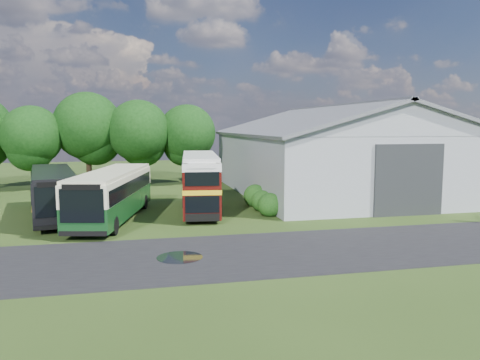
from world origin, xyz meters
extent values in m
plane|color=#213611|center=(0.00, 0.00, 0.00)|extent=(120.00, 120.00, 0.00)
cube|color=black|center=(3.00, -3.00, 0.00)|extent=(60.00, 8.00, 0.02)
cylinder|color=black|center=(-1.50, -3.00, 0.00)|extent=(2.20, 2.20, 0.01)
cube|color=gray|center=(15.00, 16.00, 2.75)|extent=(18.00, 24.00, 5.50)
cube|color=#2D3033|center=(15.00, 3.92, 2.50)|extent=(5.20, 0.18, 5.00)
cylinder|color=black|center=(-13.00, 23.50, 1.53)|extent=(0.56, 0.56, 3.06)
sphere|color=black|center=(-13.00, 23.50, 5.27)|extent=(5.78, 5.78, 5.78)
cylinder|color=black|center=(-8.00, 24.80, 1.80)|extent=(0.56, 0.56, 3.60)
sphere|color=black|center=(-8.00, 24.80, 6.20)|extent=(6.80, 6.80, 6.80)
cylinder|color=black|center=(-3.00, 23.80, 1.66)|extent=(0.56, 0.56, 3.31)
sphere|color=black|center=(-3.00, 23.80, 5.70)|extent=(6.26, 6.26, 6.26)
cylinder|color=black|center=(2.00, 24.60, 1.58)|extent=(0.56, 0.56, 3.17)
sphere|color=black|center=(2.00, 24.60, 5.46)|extent=(5.98, 5.98, 5.98)
sphere|color=#194714|center=(5.60, 6.00, 0.00)|extent=(1.70, 1.70, 1.70)
sphere|color=#194714|center=(5.60, 8.00, 0.00)|extent=(1.60, 1.60, 1.60)
sphere|color=#194714|center=(5.60, 10.00, 0.00)|extent=(1.80, 1.80, 1.80)
cube|color=#0F3916|center=(-4.96, 6.88, 1.81)|extent=(5.36, 12.26, 2.97)
cube|color=#400B09|center=(1.11, 8.62, 2.24)|extent=(3.55, 9.98, 3.91)
cube|color=black|center=(-8.96, 8.95, 1.77)|extent=(4.83, 11.95, 2.90)
camera|label=1|loc=(-3.49, -24.75, 6.27)|focal=35.00mm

